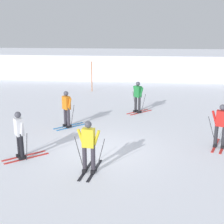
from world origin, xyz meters
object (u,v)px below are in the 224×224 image
Objects in this scene: skier_green at (138,96)px; skier_red at (221,125)px; skier_white at (20,134)px; skier_yellow at (89,145)px; trail_marker_pole at (92,77)px; skier_orange at (67,108)px.

skier_green is 1.00× the size of skier_red.
skier_yellow is at bearing -17.48° from skier_white.
skier_white is 1.00× the size of skier_yellow.
trail_marker_pole is at bearing 121.95° from skier_green.
skier_yellow and skier_red have the same top height.
skier_red is at bearing -56.86° from trail_marker_pole.
skier_yellow is 1.00× the size of skier_red.
skier_white and skier_yellow have the same top height.
skier_green and skier_yellow have the same top height.
skier_red is (7.16, 1.75, 0.00)m from skier_white.
skier_white is 7.37m from skier_red.
skier_white is 2.68m from skier_yellow.
trail_marker_pole is (-6.66, 10.20, 0.16)m from skier_red.
skier_green is at bearing 58.60° from skier_white.
skier_green is 6.49m from trail_marker_pole.
skier_yellow is at bearing -150.93° from skier_red.
skier_red is 0.80× the size of trail_marker_pole.
skier_orange is 4.75m from skier_yellow.
skier_yellow is at bearing -80.84° from trail_marker_pole.
trail_marker_pole reaches higher than skier_white.
skier_red is (3.23, -4.70, 0.00)m from skier_green.
skier_orange is at bearing 112.33° from skier_yellow.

